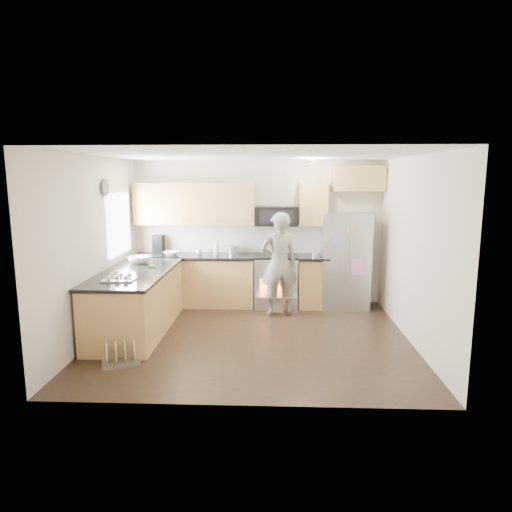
{
  "coord_description": "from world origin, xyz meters",
  "views": [
    {
      "loc": [
        0.32,
        -6.32,
        2.31
      ],
      "look_at": [
        0.04,
        0.5,
        1.12
      ],
      "focal_mm": 32.0,
      "sensor_mm": 36.0,
      "label": 1
    }
  ],
  "objects_px": {
    "person": "(279,264)",
    "stove_range": "(276,269)",
    "dish_rack": "(121,357)",
    "refrigerator": "(345,260)"
  },
  "relations": [
    {
      "from": "stove_range",
      "to": "person",
      "type": "relative_size",
      "value": 1.03
    },
    {
      "from": "dish_rack",
      "to": "stove_range",
      "type": "bearing_deg",
      "value": 53.86
    },
    {
      "from": "refrigerator",
      "to": "dish_rack",
      "type": "bearing_deg",
      "value": -139.61
    },
    {
      "from": "stove_range",
      "to": "dish_rack",
      "type": "distance_m",
      "value": 3.36
    },
    {
      "from": "refrigerator",
      "to": "person",
      "type": "xyz_separation_m",
      "value": [
        -1.17,
        -0.5,
        0.02
      ]
    },
    {
      "from": "person",
      "to": "stove_range",
      "type": "bearing_deg",
      "value": -98.79
    },
    {
      "from": "dish_rack",
      "to": "refrigerator",
      "type": "bearing_deg",
      "value": 40.18
    },
    {
      "from": "stove_range",
      "to": "person",
      "type": "height_order",
      "value": "stove_range"
    },
    {
      "from": "refrigerator",
      "to": "person",
      "type": "height_order",
      "value": "person"
    },
    {
      "from": "refrigerator",
      "to": "person",
      "type": "bearing_deg",
      "value": -156.75
    }
  ]
}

